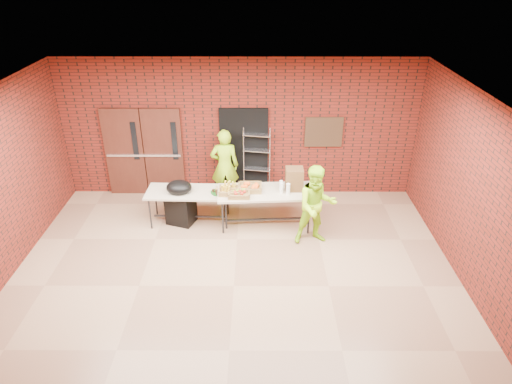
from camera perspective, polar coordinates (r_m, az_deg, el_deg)
room at (r=7.20m, az=-3.08°, el=-1.82°), size 8.08×7.08×3.28m
double_doors at (r=10.83m, az=-13.79°, el=4.84°), size 1.78×0.12×2.10m
dark_doorway at (r=10.54m, az=-1.51°, el=4.99°), size 1.10×0.06×2.10m
bronze_plaque at (r=10.45m, az=8.46°, el=7.43°), size 0.85×0.04×0.70m
wire_rack at (r=10.49m, az=0.09°, el=3.62°), size 0.64×0.31×1.67m
table_left at (r=9.63m, az=-8.38°, el=-0.23°), size 1.79×0.79×0.73m
table_right at (r=9.36m, az=1.21°, el=-0.25°), size 2.01×0.94×0.81m
basket_bananas at (r=9.23m, az=-3.27°, el=0.17°), size 0.45×0.35×0.14m
basket_oranges at (r=9.34m, az=-0.77°, el=0.58°), size 0.48×0.37×0.15m
basket_apples at (r=9.11m, az=-2.12°, el=-0.23°), size 0.43×0.33×0.13m
muffin_tray at (r=9.46m, az=-4.61°, el=0.16°), size 0.36×0.36×0.09m
napkin_box at (r=9.62m, az=-10.44°, el=0.17°), size 0.18×0.12×0.06m
coffee_dispenser at (r=9.34m, az=4.80°, el=1.64°), size 0.35×0.32×0.47m
cup_stack_front at (r=9.22m, az=3.19°, el=0.51°), size 0.08×0.08×0.23m
cup_stack_mid at (r=9.17m, az=4.04°, el=0.37°), size 0.08×0.08×0.24m
cup_stack_back at (r=9.32m, az=3.17°, el=0.81°), size 0.07×0.07×0.22m
covered_grill at (r=9.71m, az=-9.44°, el=-1.23°), size 0.66×0.61×0.98m
volunteer_woman at (r=10.31m, az=-3.94°, el=3.26°), size 0.66×0.46×1.73m
volunteer_man at (r=8.86m, az=7.55°, el=-1.69°), size 0.88×0.73×1.64m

